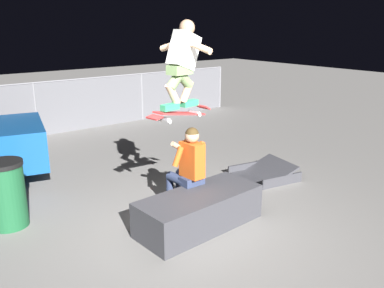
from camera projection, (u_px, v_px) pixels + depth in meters
ground_plane at (182, 228)px, 5.53m from camera, size 40.00×40.00×0.00m
ledge_box_main at (199, 210)px, 5.51m from camera, size 1.80×0.83×0.49m
person_sitting_on_ledge at (187, 166)px, 5.76m from camera, size 0.59×0.76×1.32m
skateboard at (180, 113)px, 5.35m from camera, size 1.04×0.35×0.15m
skater_airborne at (183, 60)px, 5.20m from camera, size 0.63×0.89×1.12m
kicker_ramp at (264, 175)px, 7.29m from camera, size 1.08×1.03×0.37m
trash_bin at (7, 194)px, 5.47m from camera, size 0.51×0.51×0.93m
fence_back at (36, 108)px, 9.82m from camera, size 12.05×0.05×1.34m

